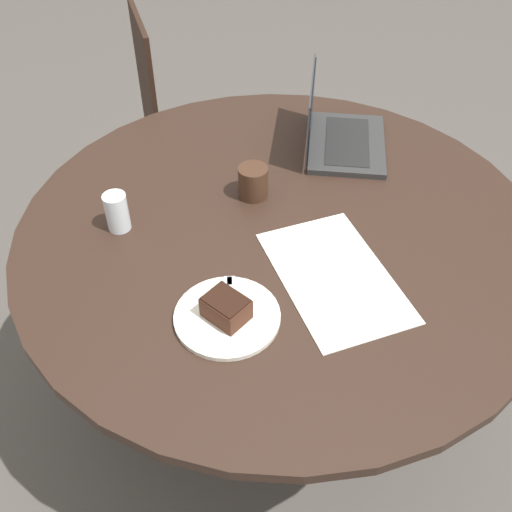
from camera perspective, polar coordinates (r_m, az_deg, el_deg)
name	(u,v)px	position (r m, az deg, el deg)	size (l,w,h in m)	color
ground_plane	(274,390)	(2.17, 1.75, -12.62)	(12.00, 12.00, 0.00)	#4C4742
dining_table	(279,255)	(1.66, 2.24, 0.05)	(1.40, 1.40, 0.77)	black
chair	(183,130)	(2.51, -6.94, 11.82)	(0.57, 0.57, 0.97)	black
paper_document	(334,276)	(1.46, 7.48, -1.92)	(0.48, 0.41, 0.00)	white
plate	(227,317)	(1.36, -2.76, -5.78)	(0.24, 0.24, 0.01)	silver
cake_slice	(226,308)	(1.33, -2.87, -4.94)	(0.10, 0.08, 0.06)	#472619
fork	(230,298)	(1.38, -2.50, -3.99)	(0.14, 0.13, 0.00)	silver
coffee_glass	(253,182)	(1.66, -0.29, 7.07)	(0.08, 0.08, 0.09)	#3D2619
water_glass	(117,212)	(1.59, -13.11, 4.11)	(0.06, 0.06, 0.11)	silver
laptop	(338,135)	(1.88, 7.81, 11.33)	(0.39, 0.40, 0.22)	#2D2D2D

